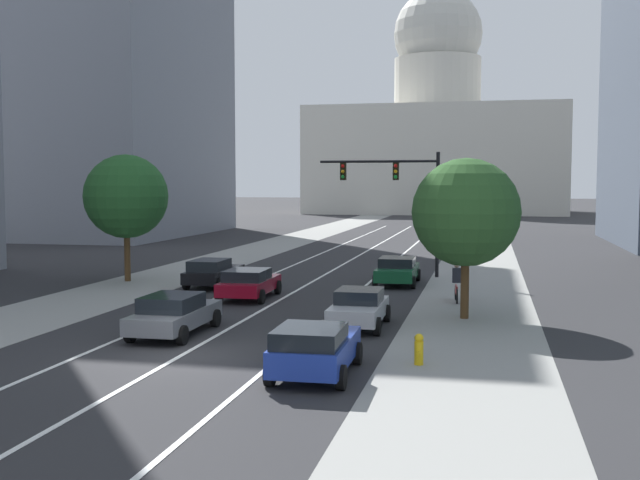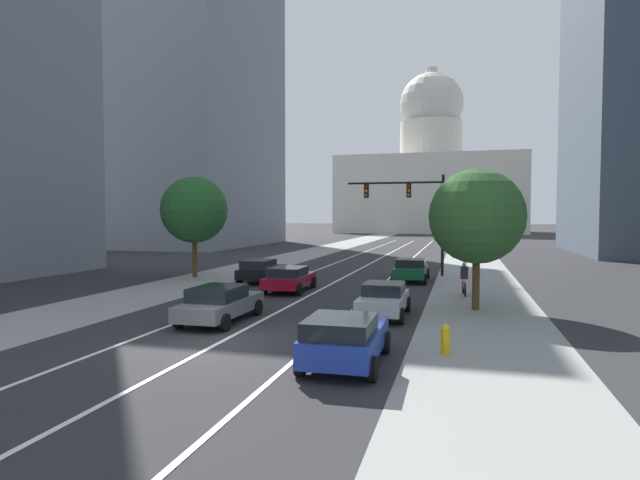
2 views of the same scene
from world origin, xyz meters
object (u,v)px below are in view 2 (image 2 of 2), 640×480
Objects in this scene: car_silver at (383,299)px; car_crimson at (289,278)px; car_blue at (345,338)px; car_black at (261,270)px; car_gray at (220,303)px; street_tree_near_left at (194,210)px; cyclist at (464,279)px; car_green at (411,269)px; traffic_signal_mast at (413,204)px; capitol_building at (431,179)px; fire_hydrant at (445,339)px; street_tree_far_right at (477,217)px.

car_crimson is at bearing 46.06° from car_silver.
car_blue is 0.88× the size of car_black.
street_tree_near_left reaches higher than car_gray.
car_silver is 2.34× the size of cyclist.
traffic_signal_mast is at bearing 3.13° from car_green.
street_tree_near_left is at bearing 31.99° from car_gray.
car_black is 2.69× the size of cyclist.
capitol_building is 46.65× the size of fire_hydrant.
car_green is at bearing -86.21° from traffic_signal_mast.
capitol_building is 9.17× the size of car_gray.
car_gray is at bearing -57.58° from street_tree_near_left.
car_silver is at bearing -135.57° from car_black.
car_green is 0.66× the size of traffic_signal_mast.
street_tree_near_left is (-16.69, 15.36, 4.01)m from fire_hydrant.
car_blue is at bearing -127.34° from car_gray.
car_crimson is (-5.95, 5.64, 0.00)m from car_silver.
car_silver is 8.20m from car_crimson.
street_tree_far_right is (3.67, 2.59, 3.35)m from car_silver.
street_tree_near_left is at bearing 157.12° from street_tree_far_right.
cyclist is at bearing -68.38° from traffic_signal_mast.
traffic_signal_mast is (4.24, -93.13, -8.01)m from capitol_building.
capitol_building reaches higher than car_blue.
car_black is 11.47m from traffic_signal_mast.
car_gray is at bearing 157.18° from car_green.
street_tree_far_right is at bearing -85.61° from capitol_building.
car_blue is at bearing -87.79° from capitol_building.
car_green is 0.68× the size of street_tree_near_left.
capitol_building is 10.42× the size of car_blue.
car_blue is (0.00, -7.19, 0.06)m from car_silver.
car_blue is 2.37× the size of cyclist.
traffic_signal_mast is (5.73, 17.99, 4.15)m from car_gray.
cyclist is at bearing 96.65° from street_tree_far_right.
street_tree_near_left is at bearing -159.40° from traffic_signal_mast.
car_crimson is 13.90m from fire_hydrant.
car_gray and car_black have the same top height.
cyclist is at bearing -85.59° from car_crimson.
street_tree_near_left is at bearing -95.58° from capitol_building.
car_gray is 0.69× the size of street_tree_near_left.
street_tree_near_left is (-14.07, 10.07, 3.75)m from car_silver.
car_green is 11.90m from car_silver.
capitol_building reaches higher than street_tree_far_right.
car_silver is at bearing 148.78° from cyclist.
car_gray is 13.09m from cyclist.
car_gray is (-1.49, -111.13, -12.16)m from capitol_building.
street_tree_near_left is (-9.61, -98.34, -8.42)m from capitol_building.
car_silver is 12.72m from car_black.
car_black is at bearing 73.18° from cyclist.
car_blue is 0.61× the size of street_tree_near_left.
car_silver is 0.87× the size of car_black.
car_silver is at bearing -87.64° from capitol_building.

